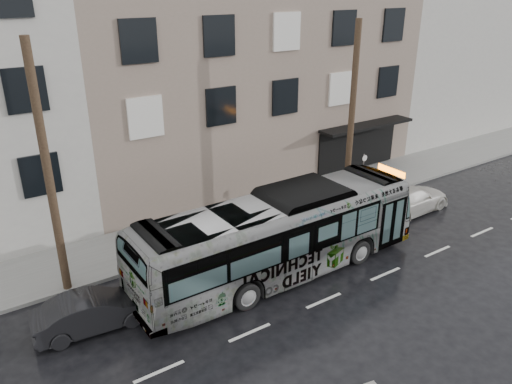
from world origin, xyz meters
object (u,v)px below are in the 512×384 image
(white_sedan, at_px, (408,199))
(utility_pole_front, at_px, (352,117))
(utility_pole_rear, at_px, (48,174))
(bus, at_px, (279,236))
(sign_post, at_px, (362,176))
(dark_sedan, at_px, (93,311))

(white_sedan, bearing_deg, utility_pole_front, 36.72)
(utility_pole_rear, height_order, bus, utility_pole_rear)
(sign_post, bearing_deg, bus, -156.76)
(dark_sedan, bearing_deg, sign_post, -74.85)
(sign_post, bearing_deg, utility_pole_rear, 180.00)
(white_sedan, bearing_deg, dark_sedan, 88.30)
(utility_pole_front, distance_m, white_sedan, 5.01)
(utility_pole_rear, relative_size, dark_sedan, 2.32)
(bus, bearing_deg, sign_post, -67.21)
(sign_post, relative_size, dark_sedan, 0.62)
(utility_pole_front, relative_size, sign_post, 3.75)
(bus, distance_m, dark_sedan, 7.16)
(dark_sedan, bearing_deg, bus, -90.60)
(dark_sedan, bearing_deg, utility_pole_front, -74.05)
(utility_pole_front, bearing_deg, utility_pole_rear, 180.00)
(white_sedan, xyz_separation_m, dark_sedan, (-15.78, -0.32, -0.06))
(utility_pole_rear, relative_size, bus, 0.75)
(bus, xyz_separation_m, dark_sedan, (-7.05, 0.68, -1.03))
(utility_pole_front, bearing_deg, dark_sedan, -168.93)
(utility_pole_rear, xyz_separation_m, sign_post, (15.10, 0.00, -3.30))
(utility_pole_front, xyz_separation_m, dark_sedan, (-13.82, -2.70, -4.01))
(white_sedan, bearing_deg, sign_post, 17.15)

